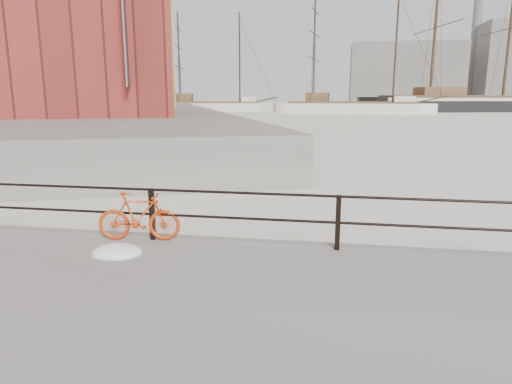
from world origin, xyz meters
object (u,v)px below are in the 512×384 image
at_px(schooner_mid, 351,113).
at_px(workboat_far, 82,123).
at_px(bicycle, 139,217).
at_px(barque_black, 501,111).
at_px(schooner_left, 210,111).
at_px(workboat_near, 106,127).

xyz_separation_m(schooner_mid, workboat_far, (-31.19, -32.75, 0.00)).
distance_m(bicycle, barque_black, 93.75).
bearing_deg(schooner_left, workboat_near, -98.35).
height_order(schooner_mid, workboat_near, schooner_mid).
bearing_deg(workboat_far, barque_black, 23.57).
distance_m(schooner_mid, workboat_near, 46.74).
xyz_separation_m(barque_black, workboat_near, (-53.07, -53.49, 0.00)).
bearing_deg(workboat_near, barque_black, 3.78).
distance_m(barque_black, schooner_mid, 31.62).
relative_size(barque_black, schooner_mid, 2.11).
distance_m(barque_black, schooner_left, 55.63).
relative_size(bicycle, workboat_far, 0.13).
xyz_separation_m(bicycle, schooner_mid, (6.28, 73.32, -0.82)).
relative_size(barque_black, workboat_far, 5.19).
bearing_deg(schooner_mid, schooner_left, 175.06).
bearing_deg(schooner_mid, barque_black, 31.83).
height_order(bicycle, schooner_left, schooner_left).
bearing_deg(workboat_far, bicycle, -72.82).
height_order(barque_black, schooner_left, barque_black).
relative_size(barque_black, workboat_near, 5.61).
distance_m(schooner_left, workboat_far, 38.19).
distance_m(bicycle, workboat_near, 38.25).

